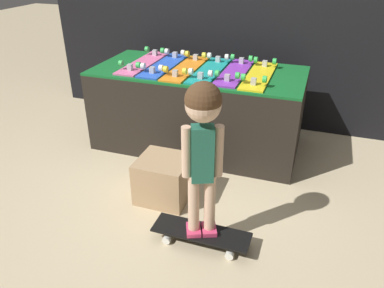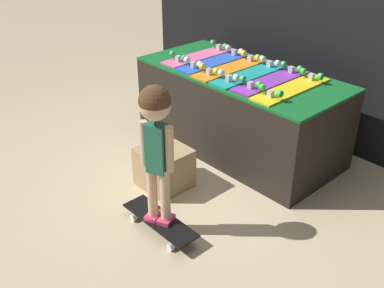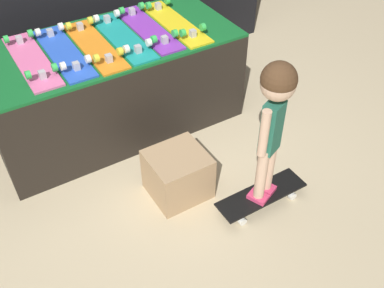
{
  "view_description": "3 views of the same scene",
  "coord_description": "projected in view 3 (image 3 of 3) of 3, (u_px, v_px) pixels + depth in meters",
  "views": [
    {
      "loc": [
        0.98,
        -2.45,
        1.68
      ],
      "look_at": [
        0.22,
        -0.25,
        0.43
      ],
      "focal_mm": 35.0,
      "sensor_mm": 36.0,
      "label": 1
    },
    {
      "loc": [
        2.38,
        -2.2,
        2.03
      ],
      "look_at": [
        0.26,
        -0.25,
        0.43
      ],
      "focal_mm": 42.0,
      "sensor_mm": 36.0,
      "label": 2
    },
    {
      "loc": [
        -0.96,
        -2.16,
        2.26
      ],
      "look_at": [
        0.14,
        -0.35,
        0.38
      ],
      "focal_mm": 42.0,
      "sensor_mm": 36.0,
      "label": 3
    }
  ],
  "objects": [
    {
      "name": "ground_plane",
      "position": [
        150.0,
        163.0,
        3.25
      ],
      "size": [
        16.0,
        16.0,
        0.0
      ],
      "primitive_type": "plane",
      "color": "beige"
    },
    {
      "name": "skateboard_teal_on_rack",
      "position": [
        122.0,
        36.0,
        3.15
      ],
      "size": [
        0.19,
        0.78,
        0.09
      ],
      "color": "teal",
      "rests_on": "display_rack"
    },
    {
      "name": "skateboard_purple_on_rack",
      "position": [
        148.0,
        28.0,
        3.24
      ],
      "size": [
        0.19,
        0.78,
        0.09
      ],
      "color": "purple",
      "rests_on": "display_rack"
    },
    {
      "name": "skateboard_yellow_on_rack",
      "position": [
        175.0,
        22.0,
        3.31
      ],
      "size": [
        0.19,
        0.78,
        0.09
      ],
      "color": "yellow",
      "rests_on": "display_rack"
    },
    {
      "name": "storage_box",
      "position": [
        178.0,
        174.0,
        2.94
      ],
      "size": [
        0.37,
        0.35,
        0.32
      ],
      "color": "tan",
      "rests_on": "ground_plane"
    },
    {
      "name": "skateboard_pink_on_rack",
      "position": [
        31.0,
        59.0,
        2.91
      ],
      "size": [
        0.19,
        0.78,
        0.09
      ],
      "color": "pink",
      "rests_on": "display_rack"
    },
    {
      "name": "skateboard_orange_on_rack",
      "position": [
        94.0,
        45.0,
        3.06
      ],
      "size": [
        0.19,
        0.78,
        0.09
      ],
      "color": "orange",
      "rests_on": "display_rack"
    },
    {
      "name": "display_rack",
      "position": [
        114.0,
        85.0,
        3.36
      ],
      "size": [
        1.81,
        0.85,
        0.72
      ],
      "color": "black",
      "rests_on": "ground_plane"
    },
    {
      "name": "child",
      "position": [
        274.0,
        109.0,
        2.45
      ],
      "size": [
        0.22,
        0.2,
        0.98
      ],
      "rotation": [
        0.0,
        0.0,
        0.39
      ],
      "color": "#E03D6B",
      "rests_on": "skateboard_on_floor"
    },
    {
      "name": "skateboard_blue_on_rack",
      "position": [
        63.0,
        52.0,
        2.99
      ],
      "size": [
        0.19,
        0.78,
        0.09
      ],
      "color": "blue",
      "rests_on": "display_rack"
    },
    {
      "name": "skateboard_on_floor",
      "position": [
        261.0,
        196.0,
        2.92
      ],
      "size": [
        0.62,
        0.19,
        0.09
      ],
      "color": "black",
      "rests_on": "ground_plane"
    }
  ]
}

